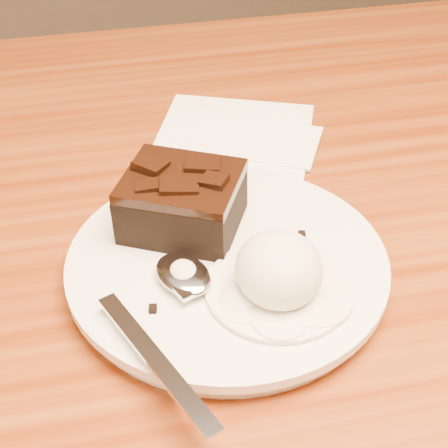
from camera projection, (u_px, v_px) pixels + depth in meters
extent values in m
cylinder|color=silver|center=(227.00, 268.00, 0.49)|extent=(0.22, 0.22, 0.02)
cube|color=black|center=(182.00, 205.00, 0.50)|extent=(0.10, 0.10, 0.04)
ellipsoid|color=silver|center=(279.00, 269.00, 0.44)|extent=(0.06, 0.06, 0.05)
cylinder|color=white|center=(278.00, 290.00, 0.45)|extent=(0.09, 0.09, 0.00)
cube|color=white|center=(233.00, 136.00, 0.64)|extent=(0.18, 0.18, 0.01)
cube|color=black|center=(153.00, 309.00, 0.44)|extent=(0.01, 0.01, 0.00)
cube|color=black|center=(302.00, 234.00, 0.50)|extent=(0.01, 0.01, 0.00)
cube|color=black|center=(210.00, 252.00, 0.48)|extent=(0.01, 0.01, 0.00)
cube|color=black|center=(219.00, 265.00, 0.47)|extent=(0.01, 0.01, 0.00)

